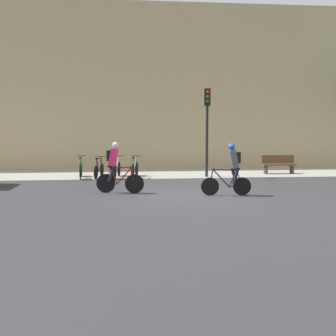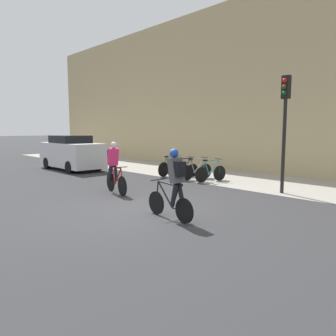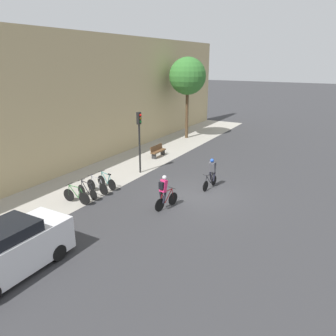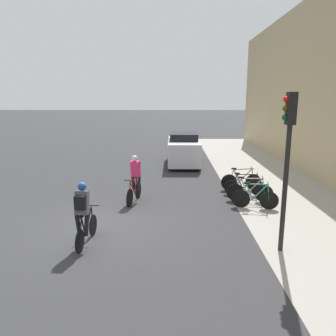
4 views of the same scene
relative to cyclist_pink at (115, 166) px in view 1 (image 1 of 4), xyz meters
The scene contains 11 objects.
ground 2.82m from the cyclist_pink, 17.61° to the right, with size 200.00×200.00×0.00m, color #333335.
kerb_strip 6.53m from the cyclist_pink, 66.97° to the left, with size 44.00×4.50×0.01m, color #A39E93.
building_facade 9.52m from the cyclist_pink, 73.43° to the left, with size 44.00×0.60×8.83m, color tan.
cyclist_pink is the anchor object (origin of this frame).
cyclist_grey 4.00m from the cyclist_pink, 12.95° to the right, with size 1.68×0.46×1.74m.
parked_bike_0 4.63m from the cyclist_pink, 110.74° to the left, with size 0.46×1.72×0.98m.
parked_bike_1 4.42m from the cyclist_pink, 100.95° to the left, with size 0.48×1.63×0.93m.
parked_bike_2 4.34m from the cyclist_pink, 90.46° to the left, with size 0.46×1.70×0.97m.
parked_bike_3 4.41m from the cyclist_pink, 79.95° to the left, with size 0.49×1.59×0.96m.
traffic_light_pole 6.06m from the cyclist_pink, 46.02° to the left, with size 0.26×0.30×3.97m.
bench 9.27m from the cyclist_pink, 33.32° to the left, with size 1.62×0.44×0.89m.
Camera 1 is at (-2.15, -13.77, 2.36)m, focal length 45.00 mm.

